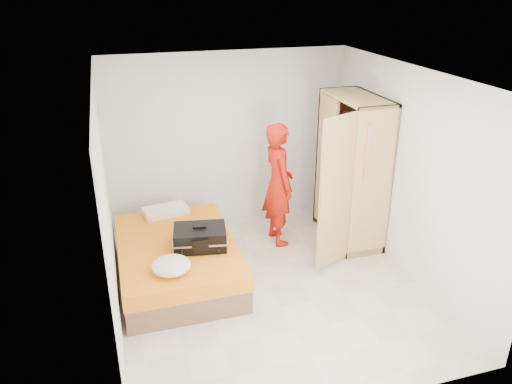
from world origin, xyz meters
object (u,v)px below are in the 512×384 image
object	(u,v)px
suitcase	(200,238)
round_cushion	(171,266)
wardrobe	(350,175)
bed	(178,260)
person	(278,184)

from	to	relation	value
suitcase	round_cushion	size ratio (longest dim) A/B	1.63
wardrobe	suitcase	size ratio (longest dim) A/B	2.93
bed	round_cushion	size ratio (longest dim) A/B	4.61
suitcase	round_cushion	distance (m)	0.63
bed	round_cushion	world-z (taller)	round_cushion
wardrobe	suitcase	distance (m)	2.32
bed	suitcase	world-z (taller)	suitcase
bed	person	world-z (taller)	person
person	suitcase	bearing A→B (deg)	117.36
suitcase	round_cushion	bearing A→B (deg)	-121.58
wardrobe	round_cushion	world-z (taller)	wardrobe
wardrobe	person	xyz separation A→B (m)	(-0.97, 0.25, -0.12)
wardrobe	person	bearing A→B (deg)	165.65
bed	wardrobe	xyz separation A→B (m)	(2.50, 0.32, 0.75)
wardrobe	person	distance (m)	1.01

